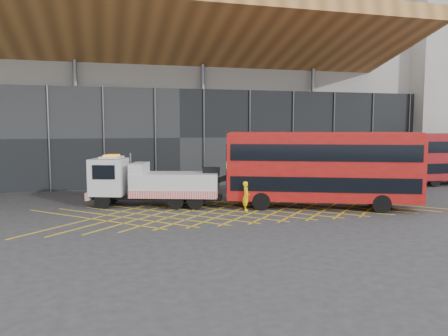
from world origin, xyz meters
name	(u,v)px	position (x,y,z in m)	size (l,w,h in m)	color
ground_plane	(180,214)	(0.00, 0.00, 0.00)	(120.00, 120.00, 0.00)	#2C2C2F
road_markings	(247,210)	(4.00, 0.00, 0.01)	(24.76, 7.16, 0.01)	gold
construction_building	(166,84)	(1.92, 18.40, 8.98)	(55.00, 23.97, 18.00)	gray
east_building	(443,80)	(32.00, 16.00, 10.00)	(15.00, 12.00, 20.00)	gray
recovery_truck	(150,182)	(-1.36, 2.87, 1.50)	(9.21, 4.66, 3.25)	black
bus_towed	(322,166)	(8.56, -0.48, 2.55)	(11.39, 6.75, 4.59)	#9E0F0C
worker	(246,196)	(3.91, -0.06, 0.86)	(0.63, 0.41, 1.73)	yellow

